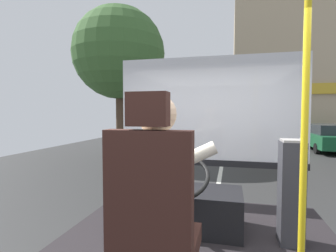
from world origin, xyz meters
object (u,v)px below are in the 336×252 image
at_px(bus_driver, 159,181).
at_px(steering_console, 187,207).
at_px(parked_car_green, 326,137).
at_px(parked_car_white, 305,129).
at_px(fare_box, 291,192).
at_px(handrail_pole, 304,137).
at_px(driver_seat, 154,224).

bearing_deg(bus_driver, steering_console, 90.00).
distance_m(parked_car_green, parked_car_white, 5.16).
bearing_deg(steering_console, bus_driver, -90.00).
xyz_separation_m(fare_box, parked_car_green, (4.01, 11.40, -0.47)).
height_order(handrail_pole, parked_car_white, handrail_pole).
bearing_deg(fare_box, bus_driver, -134.52).
bearing_deg(driver_seat, fare_box, 48.63).
height_order(bus_driver, parked_car_green, bus_driver).
bearing_deg(steering_console, handrail_pole, -40.31).
height_order(parked_car_green, parked_car_white, parked_car_white).
distance_m(fare_box, parked_car_green, 12.10).
height_order(fare_box, parked_car_white, fare_box).
xyz_separation_m(bus_driver, steering_console, (-0.00, 1.06, -0.55)).
bearing_deg(fare_box, parked_car_white, 75.09).
height_order(driver_seat, bus_driver, bus_driver).
xyz_separation_m(handrail_pole, parked_car_white, (4.48, 17.22, -0.96)).
relative_size(bus_driver, parked_car_white, 0.21).
relative_size(driver_seat, bus_driver, 1.51).
distance_m(driver_seat, bus_driver, 0.25).
bearing_deg(parked_car_white, driver_seat, -106.93).
height_order(steering_console, handrail_pole, handrail_pole).
xyz_separation_m(bus_driver, fare_box, (0.96, 0.98, -0.29)).
relative_size(bus_driver, handrail_pole, 0.42).
bearing_deg(handrail_pole, parked_car_green, 71.28).
bearing_deg(fare_box, driver_seat, -131.37).
distance_m(handrail_pole, parked_car_green, 12.79).
xyz_separation_m(fare_box, parked_car_white, (4.40, 16.55, -0.40)).
bearing_deg(parked_car_green, fare_box, -109.39).
relative_size(handrail_pole, parked_car_white, 0.51).
relative_size(steering_console, handrail_pole, 0.53).
height_order(driver_seat, handrail_pole, handrail_pole).
distance_m(bus_driver, fare_box, 1.41).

